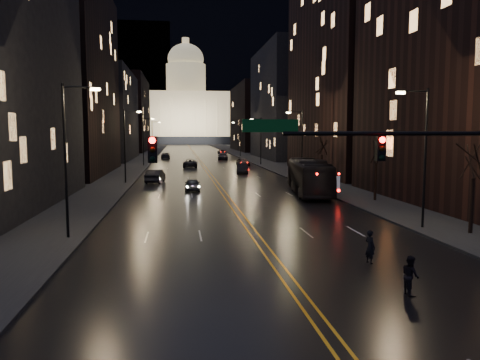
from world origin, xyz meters
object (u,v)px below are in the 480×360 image
object	(u,v)px
bus	(309,177)
oncoming_car_b	(155,176)
oncoming_car_a	(192,185)
pedestrian_a	(370,247)
traffic_signal	(436,160)
receding_car_a	(243,168)
pedestrian_b	(410,275)

from	to	relation	value
bus	oncoming_car_b	distance (m)	20.50
oncoming_car_a	pedestrian_a	bearing A→B (deg)	105.84
oncoming_car_a	oncoming_car_b	distance (m)	9.63
oncoming_car_a	pedestrian_a	xyz separation A→B (m)	(7.58, -29.05, 0.13)
traffic_signal	receding_car_a	size ratio (longest dim) A/B	3.58
oncoming_car_b	pedestrian_a	size ratio (longest dim) A/B	3.15
oncoming_car_a	oncoming_car_b	world-z (taller)	oncoming_car_b
pedestrian_a	oncoming_car_a	bearing A→B (deg)	-4.61
pedestrian_b	receding_car_a	bearing A→B (deg)	0.12
traffic_signal	pedestrian_a	size ratio (longest dim) A/B	10.62
bus	oncoming_car_a	xyz separation A→B (m)	(-11.62, 4.24, -1.09)
pedestrian_a	pedestrian_b	world-z (taller)	pedestrian_a
oncoming_car_b	pedestrian_b	size ratio (longest dim) A/B	3.32
oncoming_car_b	pedestrian_b	distance (m)	43.60
receding_car_a	pedestrian_a	distance (m)	49.17
pedestrian_b	oncoming_car_a	bearing A→B (deg)	13.42
traffic_signal	pedestrian_a	distance (m)	5.40
traffic_signal	pedestrian_b	distance (m)	4.84
pedestrian_a	traffic_signal	bearing A→B (deg)	-173.07
traffic_signal	pedestrian_a	bearing A→B (deg)	116.16
oncoming_car_b	oncoming_car_a	bearing A→B (deg)	123.35
bus	pedestrian_a	bearing A→B (deg)	-91.97
pedestrian_a	receding_car_a	bearing A→B (deg)	-19.91
receding_car_a	bus	bearing A→B (deg)	-74.00
oncoming_car_b	pedestrian_b	xyz separation A→B (m)	(11.69, -42.00, -0.07)
oncoming_car_a	receding_car_a	xyz separation A→B (m)	(8.17, 20.11, 0.11)
traffic_signal	pedestrian_a	world-z (taller)	traffic_signal
bus	receding_car_a	xyz separation A→B (m)	(-3.45, 24.35, -0.98)
oncoming_car_a	oncoming_car_b	bearing A→B (deg)	-62.08
bus	receding_car_a	distance (m)	24.62
receding_car_a	pedestrian_a	xyz separation A→B (m)	(-0.59, -49.17, 0.02)
receding_car_a	oncoming_car_b	bearing A→B (deg)	-129.43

